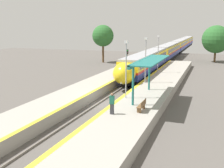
{
  "coord_description": "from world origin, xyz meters",
  "views": [
    {
      "loc": [
        10.08,
        -25.93,
        7.88
      ],
      "look_at": [
        0.58,
        0.31,
        2.12
      ],
      "focal_mm": 45.0,
      "sensor_mm": 36.0,
      "label": 1
    }
  ],
  "objects_px": {
    "platform_bench": "(142,105)",
    "lamppost_far": "(158,52)",
    "lamppost_mid": "(146,57)",
    "railway_signal": "(127,60)",
    "train": "(175,48)",
    "lamppost_near": "(126,66)",
    "person_waiting": "(112,103)"
  },
  "relations": [
    {
      "from": "platform_bench",
      "to": "lamppost_mid",
      "type": "distance_m",
      "value": 12.28
    },
    {
      "from": "lamppost_near",
      "to": "lamppost_mid",
      "type": "distance_m",
      "value": 8.12
    },
    {
      "from": "platform_bench",
      "to": "train",
      "type": "bearing_deg",
      "value": 94.93
    },
    {
      "from": "platform_bench",
      "to": "lamppost_far",
      "type": "relative_size",
      "value": 0.31
    },
    {
      "from": "train",
      "to": "lamppost_mid",
      "type": "distance_m",
      "value": 44.39
    },
    {
      "from": "train",
      "to": "railway_signal",
      "type": "height_order",
      "value": "railway_signal"
    },
    {
      "from": "platform_bench",
      "to": "lamppost_near",
      "type": "distance_m",
      "value": 5.15
    },
    {
      "from": "lamppost_near",
      "to": "lamppost_far",
      "type": "distance_m",
      "value": 16.24
    },
    {
      "from": "lamppost_far",
      "to": "lamppost_mid",
      "type": "bearing_deg",
      "value": -90.0
    },
    {
      "from": "railway_signal",
      "to": "lamppost_near",
      "type": "bearing_deg",
      "value": -73.62
    },
    {
      "from": "person_waiting",
      "to": "lamppost_far",
      "type": "relative_size",
      "value": 0.32
    },
    {
      "from": "railway_signal",
      "to": "lamppost_mid",
      "type": "distance_m",
      "value": 9.72
    },
    {
      "from": "platform_bench",
      "to": "railway_signal",
      "type": "height_order",
      "value": "railway_signal"
    },
    {
      "from": "platform_bench",
      "to": "person_waiting",
      "type": "bearing_deg",
      "value": -139.62
    },
    {
      "from": "person_waiting",
      "to": "railway_signal",
      "type": "height_order",
      "value": "railway_signal"
    },
    {
      "from": "railway_signal",
      "to": "train",
      "type": "bearing_deg",
      "value": 85.99
    },
    {
      "from": "train",
      "to": "lamppost_near",
      "type": "height_order",
      "value": "lamppost_near"
    },
    {
      "from": "train",
      "to": "platform_bench",
      "type": "xyz_separation_m",
      "value": [
        4.83,
        -55.99,
        -0.66
      ]
    },
    {
      "from": "lamppost_far",
      "to": "train",
      "type": "bearing_deg",
      "value": 93.65
    },
    {
      "from": "train",
      "to": "lamppost_mid",
      "type": "height_order",
      "value": "lamppost_mid"
    },
    {
      "from": "lamppost_near",
      "to": "lamppost_far",
      "type": "xyz_separation_m",
      "value": [
        0.0,
        16.24,
        0.0
      ]
    },
    {
      "from": "train",
      "to": "lamppost_far",
      "type": "relative_size",
      "value": 17.06
    },
    {
      "from": "railway_signal",
      "to": "lamppost_mid",
      "type": "bearing_deg",
      "value": -59.84
    },
    {
      "from": "railway_signal",
      "to": "lamppost_mid",
      "type": "height_order",
      "value": "lamppost_mid"
    },
    {
      "from": "person_waiting",
      "to": "railway_signal",
      "type": "bearing_deg",
      "value": 103.76
    },
    {
      "from": "train",
      "to": "railway_signal",
      "type": "xyz_separation_m",
      "value": [
        -2.52,
        -35.97,
        0.52
      ]
    },
    {
      "from": "railway_signal",
      "to": "lamppost_far",
      "type": "height_order",
      "value": "lamppost_far"
    },
    {
      "from": "platform_bench",
      "to": "lamppost_far",
      "type": "xyz_separation_m",
      "value": [
        -2.52,
        19.83,
        2.68
      ]
    },
    {
      "from": "person_waiting",
      "to": "lamppost_mid",
      "type": "height_order",
      "value": "lamppost_mid"
    },
    {
      "from": "railway_signal",
      "to": "platform_bench",
      "type": "bearing_deg",
      "value": -69.84
    },
    {
      "from": "train",
      "to": "lamppost_far",
      "type": "bearing_deg",
      "value": -86.35
    },
    {
      "from": "platform_bench",
      "to": "railway_signal",
      "type": "bearing_deg",
      "value": 110.16
    }
  ]
}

